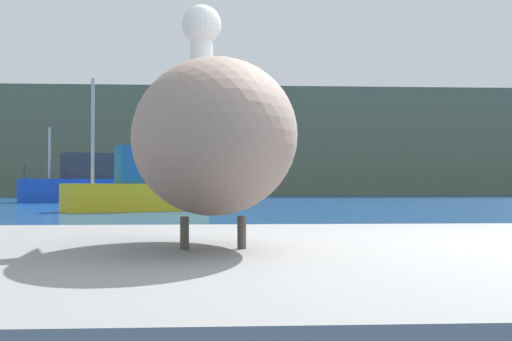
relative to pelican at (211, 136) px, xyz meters
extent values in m
cube|color=#5B664C|center=(1.49, 62.80, 3.01)|extent=(140.00, 13.64, 8.53)
ellipsoid|color=gray|center=(0.00, -0.01, -0.01)|extent=(0.66, 1.20, 0.54)
cylinder|color=white|center=(-0.04, 0.39, 0.25)|extent=(0.09, 0.09, 0.35)
sphere|color=white|center=(-0.04, 0.39, 0.47)|extent=(0.16, 0.16, 0.16)
cone|color=gold|center=(-0.06, 0.65, 0.44)|extent=(0.09, 0.37, 0.09)
cylinder|color=#4C4742|center=(-0.09, -0.08, -0.33)|extent=(0.03, 0.03, 0.11)
cylinder|color=#4C4742|center=(0.10, -0.06, -0.33)|extent=(0.03, 0.03, 0.11)
cube|color=yellow|center=(-2.56, 25.72, -0.74)|extent=(5.47, 3.33, 1.02)
cube|color=#1E6099|center=(-2.40, 25.78, 0.47)|extent=(1.93, 1.65, 1.41)
cylinder|color=#B2B2B2|center=(-4.04, 25.16, 1.67)|extent=(0.12, 0.12, 3.81)
cube|color=blue|center=(-6.25, 38.98, -0.63)|extent=(7.32, 5.08, 1.25)
cube|color=#2D333D|center=(-6.32, 38.95, 0.68)|extent=(2.98, 2.59, 1.38)
cylinder|color=#B2B2B2|center=(-8.16, 38.04, 1.35)|extent=(0.12, 0.12, 2.72)
cylinder|color=#3F382D|center=(-9.30, 37.47, 0.34)|extent=(0.10, 0.10, 0.70)
camera|label=1|loc=(-0.03, -2.65, -0.16)|focal=53.40mm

